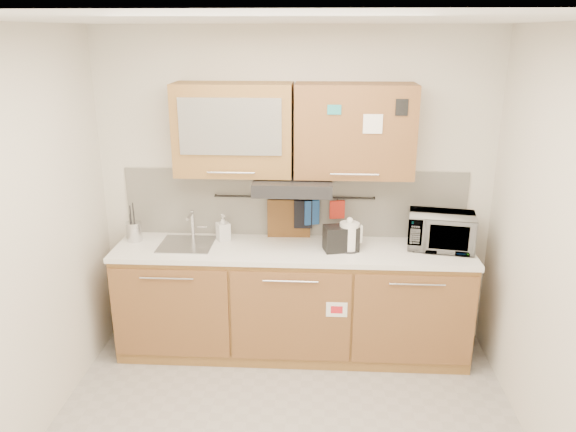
# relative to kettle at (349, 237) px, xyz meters

# --- Properties ---
(ceiling) EXTENTS (3.20, 3.20, 0.00)m
(ceiling) POSITION_rel_kettle_xyz_m (-0.44, -1.17, 1.57)
(ceiling) COLOR white
(ceiling) RESTS_ON wall_back
(wall_back) EXTENTS (3.20, 0.00, 3.20)m
(wall_back) POSITION_rel_kettle_xyz_m (-0.44, 0.33, 0.27)
(wall_back) COLOR silver
(wall_back) RESTS_ON ground
(wall_left) EXTENTS (0.00, 3.00, 3.00)m
(wall_left) POSITION_rel_kettle_xyz_m (-2.04, -1.17, 0.27)
(wall_left) COLOR silver
(wall_left) RESTS_ON ground
(wall_right) EXTENTS (0.00, 3.00, 3.00)m
(wall_right) POSITION_rel_kettle_xyz_m (1.16, -1.17, 0.27)
(wall_right) COLOR silver
(wall_right) RESTS_ON ground
(base_cabinet) EXTENTS (2.80, 0.64, 0.88)m
(base_cabinet) POSITION_rel_kettle_xyz_m (-0.44, 0.02, -0.62)
(base_cabinet) COLOR #A77C3B
(base_cabinet) RESTS_ON floor
(countertop) EXTENTS (2.82, 0.62, 0.04)m
(countertop) POSITION_rel_kettle_xyz_m (-0.44, 0.02, -0.13)
(countertop) COLOR white
(countertop) RESTS_ON base_cabinet
(backsplash) EXTENTS (2.80, 0.02, 0.56)m
(backsplash) POSITION_rel_kettle_xyz_m (-0.44, 0.32, 0.17)
(backsplash) COLOR silver
(backsplash) RESTS_ON countertop
(upper_cabinets) EXTENTS (1.82, 0.37, 0.70)m
(upper_cabinets) POSITION_rel_kettle_xyz_m (-0.45, 0.16, 0.80)
(upper_cabinets) COLOR #A77C3B
(upper_cabinets) RESTS_ON wall_back
(range_hood) EXTENTS (0.60, 0.46, 0.10)m
(range_hood) POSITION_rel_kettle_xyz_m (-0.44, 0.08, 0.39)
(range_hood) COLOR black
(range_hood) RESTS_ON upper_cabinets
(sink) EXTENTS (0.42, 0.40, 0.26)m
(sink) POSITION_rel_kettle_xyz_m (-1.29, 0.04, -0.10)
(sink) COLOR silver
(sink) RESTS_ON countertop
(utensil_rail) EXTENTS (1.30, 0.02, 0.02)m
(utensil_rail) POSITION_rel_kettle_xyz_m (-0.44, 0.28, 0.23)
(utensil_rail) COLOR black
(utensil_rail) RESTS_ON backsplash
(utensil_crock) EXTENTS (0.16, 0.16, 0.32)m
(utensil_crock) POSITION_rel_kettle_xyz_m (-1.74, 0.11, -0.03)
(utensil_crock) COLOR silver
(utensil_crock) RESTS_ON countertop
(kettle) EXTENTS (0.20, 0.20, 0.27)m
(kettle) POSITION_rel_kettle_xyz_m (0.00, 0.00, 0.00)
(kettle) COLOR white
(kettle) RESTS_ON countertop
(toaster) EXTENTS (0.29, 0.21, 0.20)m
(toaster) POSITION_rel_kettle_xyz_m (-0.07, -0.01, -0.01)
(toaster) COLOR black
(toaster) RESTS_ON countertop
(microwave) EXTENTS (0.55, 0.42, 0.28)m
(microwave) POSITION_rel_kettle_xyz_m (0.72, 0.09, 0.03)
(microwave) COLOR #999999
(microwave) RESTS_ON countertop
(soap_bottle) EXTENTS (0.13, 0.14, 0.22)m
(soap_bottle) POSITION_rel_kettle_xyz_m (-1.02, 0.17, 0.00)
(soap_bottle) COLOR #999999
(soap_bottle) RESTS_ON countertop
(cutting_board) EXTENTS (0.35, 0.04, 0.43)m
(cutting_board) POSITION_rel_kettle_xyz_m (-0.49, 0.27, -0.00)
(cutting_board) COLOR brown
(cutting_board) RESTS_ON utensil_rail
(oven_mitt) EXTENTS (0.13, 0.07, 0.21)m
(oven_mitt) POSITION_rel_kettle_xyz_m (-0.30, 0.27, 0.11)
(oven_mitt) COLOR #1F4B92
(oven_mitt) RESTS_ON utensil_rail
(dark_pouch) EXTENTS (0.15, 0.05, 0.24)m
(dark_pouch) POSITION_rel_kettle_xyz_m (-0.37, 0.27, 0.09)
(dark_pouch) COLOR black
(dark_pouch) RESTS_ON utensil_rail
(pot_holder) EXTENTS (0.12, 0.04, 0.15)m
(pot_holder) POSITION_rel_kettle_xyz_m (-0.09, 0.27, 0.14)
(pot_holder) COLOR red
(pot_holder) RESTS_ON utensil_rail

